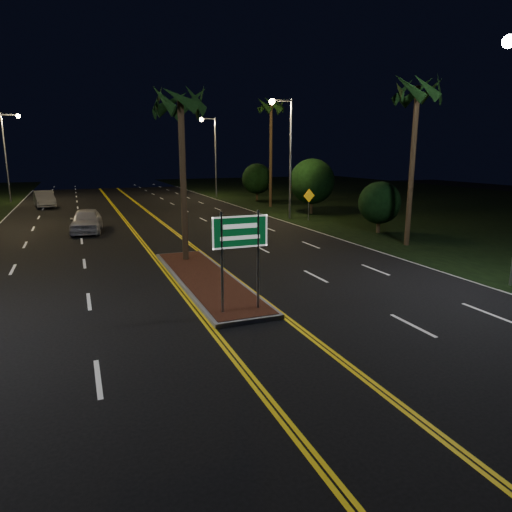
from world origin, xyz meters
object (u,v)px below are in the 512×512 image
streetlight_right_far (212,148)px  palm_median (180,102)px  highway_sign (240,241)px  palm_right_near (418,91)px  shrub_near (380,203)px  median_island (206,279)px  car_far (44,198)px  car_near (86,219)px  warning_sign (309,200)px  streetlight_left_far (8,147)px  streetlight_right_mid (286,145)px  shrub_mid (312,181)px  shrub_far (257,179)px  palm_right_far (271,107)px

streetlight_right_far → palm_median: (-10.61, -31.50, 1.62)m
highway_sign → palm_right_near: 15.55m
palm_right_near → shrub_near: size_ratio=2.82×
median_island → car_far: size_ratio=1.90×
streetlight_right_far → car_near: (-14.71, -20.90, -4.75)m
car_near → warning_sign: 16.01m
streetlight_left_far → streetlight_right_mid: same height
streetlight_left_far → streetlight_right_far: same height
streetlight_right_far → warning_sign: (1.29, -21.45, -4.10)m
streetlight_right_far → shrub_mid: streetlight_right_far is taller
median_island → shrub_mid: size_ratio=2.22×
streetlight_right_mid → shrub_far: bearing=77.2°
car_near → car_far: bearing=107.4°
streetlight_right_far → shrub_mid: bearing=-79.3°
palm_right_near → shrub_near: (1.00, 4.00, -6.27)m
car_near → highway_sign: bearing=-71.3°
palm_median → car_near: 13.03m
car_near → streetlight_right_mid: bearing=9.6°
highway_sign → streetlight_left_far: (-10.61, 41.20, 3.25)m
palm_right_near → shrub_far: palm_right_near is taller
shrub_mid → car_far: (-21.39, 13.55, -1.83)m
highway_sign → shrub_mid: 25.41m
streetlight_left_far → streetlight_right_mid: size_ratio=1.00×
streetlight_left_far → shrub_mid: streetlight_left_far is taller
shrub_near → median_island: bearing=-152.6°
shrub_near → shrub_mid: size_ratio=0.71×
streetlight_right_far → palm_right_far: size_ratio=0.87×
shrub_mid → shrub_far: shrub_mid is taller
palm_right_far → warning_sign: 12.15m
streetlight_right_far → shrub_far: streetlight_right_far is taller
shrub_near → streetlight_right_mid: bearing=109.8°
highway_sign → streetlight_right_far: streetlight_right_far is taller
shrub_near → warning_sign: bearing=103.7°
palm_right_near → streetlight_right_mid: bearing=98.9°
streetlight_right_far → palm_median: bearing=-108.6°
palm_median → warning_sign: bearing=40.2°
median_island → palm_median: size_ratio=1.23×
streetlight_right_far → warning_sign: 21.87m
shrub_near → car_far: 31.50m
highway_sign → palm_median: (0.00, 7.70, 4.87)m
median_island → highway_sign: bearing=-90.0°
palm_right_near → car_near: (-16.59, 11.10, -7.31)m
highway_sign → warning_sign: size_ratio=1.33×
palm_right_far → streetlight_right_far: bearing=100.3°
palm_right_near → shrub_far: 26.69m
highway_sign → shrub_far: (13.80, 33.20, -0.07)m
median_island → warning_sign: bearing=48.7°
streetlight_right_mid → palm_right_near: bearing=-81.1°
palm_median → palm_right_far: 23.40m
warning_sign → shrub_mid: bearing=50.4°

